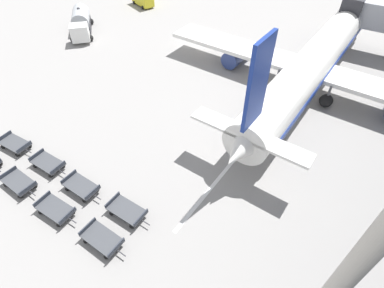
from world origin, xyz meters
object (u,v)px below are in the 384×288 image
at_px(baggage_dolly_row_near_col_d, 102,239).
at_px(baggage_dolly_row_mid_a_col_c, 81,187).
at_px(airplane, 315,61).
at_px(baggage_dolly_row_near_col_c, 56,209).
at_px(baggage_dolly_row_mid_a_col_b, 48,163).
at_px(baggage_dolly_row_mid_a_col_d, 127,211).
at_px(baggage_dolly_row_mid_a_col_a, 15,144).
at_px(fuel_tanker_secondary, 81,23).
at_px(baggage_dolly_row_near_col_b, 19,183).

distance_m(baggage_dolly_row_near_col_d, baggage_dolly_row_mid_a_col_c, 5.05).
height_order(airplane, baggage_dolly_row_near_col_c, airplane).
xyz_separation_m(baggage_dolly_row_mid_a_col_b, baggage_dolly_row_mid_a_col_d, (8.54, 0.66, 0.00)).
distance_m(baggage_dolly_row_mid_a_col_a, baggage_dolly_row_mid_a_col_c, 8.53).
distance_m(fuel_tanker_secondary, baggage_dolly_row_near_col_b, 28.90).
xyz_separation_m(airplane, baggage_dolly_row_mid_a_col_d, (-4.14, -24.18, -2.59)).
distance_m(baggage_dolly_row_mid_a_col_b, baggage_dolly_row_mid_a_col_d, 8.57).
bearing_deg(baggage_dolly_row_mid_a_col_d, baggage_dolly_row_near_col_b, -159.44).
distance_m(airplane, baggage_dolly_row_mid_a_col_a, 30.53).
bearing_deg(baggage_dolly_row_mid_a_col_c, baggage_dolly_row_near_col_d, -22.93).
xyz_separation_m(airplane, baggage_dolly_row_near_col_b, (-12.72, -27.40, -2.59)).
height_order(fuel_tanker_secondary, baggage_dolly_row_mid_a_col_c, fuel_tanker_secondary).
bearing_deg(baggage_dolly_row_mid_a_col_c, baggage_dolly_row_mid_a_col_b, -178.64).
height_order(airplane, baggage_dolly_row_mid_a_col_c, airplane).
relative_size(baggage_dolly_row_mid_a_col_a, baggage_dolly_row_mid_a_col_b, 1.00).
relative_size(fuel_tanker_secondary, baggage_dolly_row_mid_a_col_b, 2.22).
relative_size(airplane, baggage_dolly_row_near_col_c, 10.59).
relative_size(baggage_dolly_row_near_col_b, baggage_dolly_row_near_col_c, 0.99).
height_order(fuel_tanker_secondary, baggage_dolly_row_mid_a_col_a, fuel_tanker_secondary).
height_order(baggage_dolly_row_mid_a_col_a, baggage_dolly_row_mid_a_col_d, same).
distance_m(baggage_dolly_row_mid_a_col_c, baggage_dolly_row_mid_a_col_d, 4.42).
distance_m(baggage_dolly_row_mid_a_col_a, baggage_dolly_row_mid_a_col_d, 12.94).
relative_size(airplane, baggage_dolly_row_near_col_d, 10.66).
xyz_separation_m(baggage_dolly_row_mid_a_col_b, baggage_dolly_row_mid_a_col_c, (4.16, 0.10, 0.00)).
distance_m(baggage_dolly_row_near_col_c, baggage_dolly_row_mid_a_col_a, 8.92).
relative_size(baggage_dolly_row_mid_a_col_a, baggage_dolly_row_mid_a_col_d, 1.01).
distance_m(baggage_dolly_row_near_col_d, baggage_dolly_row_mid_a_col_b, 9.01).
bearing_deg(fuel_tanker_secondary, baggage_dolly_row_near_col_c, -41.91).
bearing_deg(baggage_dolly_row_near_col_b, baggage_dolly_row_near_col_d, 4.44).
xyz_separation_m(baggage_dolly_row_near_col_d, baggage_dolly_row_mid_a_col_d, (-0.27, 2.53, 0.00)).
height_order(baggage_dolly_row_near_col_c, baggage_dolly_row_mid_a_col_a, same).
bearing_deg(baggage_dolly_row_near_col_b, airplane, 65.10).
relative_size(baggage_dolly_row_near_col_d, baggage_dolly_row_mid_a_col_c, 1.00).
height_order(baggage_dolly_row_near_col_b, baggage_dolly_row_mid_a_col_d, same).
xyz_separation_m(baggage_dolly_row_near_col_c, baggage_dolly_row_mid_a_col_c, (-0.19, 2.42, 0.00)).
xyz_separation_m(baggage_dolly_row_mid_a_col_a, baggage_dolly_row_mid_a_col_d, (12.90, 1.02, 0.00)).
xyz_separation_m(airplane, baggage_dolly_row_near_col_c, (-8.33, -27.17, -2.59)).
relative_size(baggage_dolly_row_near_col_c, baggage_dolly_row_mid_a_col_a, 1.00).
bearing_deg(baggage_dolly_row_mid_a_col_c, baggage_dolly_row_mid_a_col_a, -176.92).
height_order(fuel_tanker_secondary, baggage_dolly_row_near_col_c, fuel_tanker_secondary).
bearing_deg(baggage_dolly_row_near_col_d, baggage_dolly_row_mid_a_col_a, 173.46).
relative_size(fuel_tanker_secondary, baggage_dolly_row_mid_a_col_c, 2.23).
distance_m(airplane, baggage_dolly_row_mid_a_col_c, 26.30).
bearing_deg(fuel_tanker_secondary, baggage_dolly_row_near_col_b, -48.08).
height_order(airplane, fuel_tanker_secondary, airplane).
xyz_separation_m(fuel_tanker_secondary, baggage_dolly_row_near_col_c, (23.68, -21.26, -0.86)).
relative_size(baggage_dolly_row_near_col_d, baggage_dolly_row_mid_a_col_a, 0.99).
distance_m(baggage_dolly_row_mid_a_col_b, baggage_dolly_row_mid_a_col_c, 4.16).
distance_m(baggage_dolly_row_near_col_c, baggage_dolly_row_mid_a_col_c, 2.43).
distance_m(fuel_tanker_secondary, baggage_dolly_row_near_col_c, 31.84).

